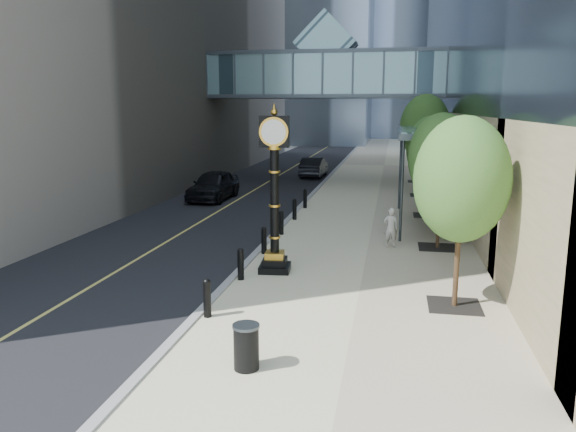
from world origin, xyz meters
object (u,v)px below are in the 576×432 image
(car_far, at_px, (314,167))
(street_clock, at_px, (275,203))
(trash_bin, at_px, (246,348))
(pedestrian, at_px, (391,227))
(car_near, at_px, (214,185))

(car_far, bearing_deg, street_clock, 96.58)
(trash_bin, relative_size, pedestrian, 0.59)
(street_clock, bearing_deg, trash_bin, -87.85)
(street_clock, bearing_deg, pedestrian, 42.17)
(car_near, bearing_deg, trash_bin, -68.49)
(street_clock, height_order, car_far, street_clock)
(pedestrian, relative_size, car_far, 0.34)
(car_near, height_order, car_far, car_near)
(pedestrian, xyz_separation_m, car_far, (-6.03, 21.55, -0.05))
(trash_bin, height_order, pedestrian, pedestrian)
(pedestrian, bearing_deg, car_far, -76.69)
(street_clock, relative_size, car_near, 1.06)
(trash_bin, xyz_separation_m, car_near, (-7.43, 20.59, 0.35))
(street_clock, xyz_separation_m, car_far, (-2.35, 25.52, -1.56))
(car_far, bearing_deg, trash_bin, 97.00)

